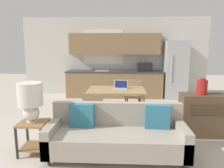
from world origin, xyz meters
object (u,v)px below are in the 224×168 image
Objects in this scene: table_lamp at (30,99)px; credenza at (212,115)px; dining_table at (116,92)px; laptop at (121,87)px; dining_chair_far_right at (133,93)px; dining_chair_near_left at (94,110)px; refrigerator at (175,70)px; vase at (202,87)px; couch at (117,135)px; side_table at (34,132)px.

credenza is (3.22, 0.86, -0.51)m from table_lamp.
dining_table is 3.86× the size of laptop.
dining_chair_far_right is 0.82m from laptop.
laptop is (0.53, 0.85, 0.31)m from dining_chair_near_left.
refrigerator is 3.14m from vase.
credenza is (1.89, -0.82, -0.26)m from dining_table.
table_lamp reaches higher than couch.
laptop is at bearing 51.53° from side_table.
refrigerator reaches higher than credenza.
table_lamp is 1.35m from dining_chair_near_left.
credenza is 2.15m from dining_chair_far_right.
side_table is 0.84× the size of table_lamp.
couch is at bearing -155.73° from credenza.
refrigerator is at bearing 90.04° from credenza.
laptop is at bearing 37.38° from dining_table.
dining_table is 2.08m from credenza.
vase is at bearing 16.27° from side_table.
couch is 3.39× the size of table_lamp.
dining_chair_near_left is (-2.32, -3.08, -0.47)m from refrigerator.
dining_chair_near_left is at bearing 46.35° from side_table.
side_table is 3.32m from credenza.
vase is at bearing -24.29° from laptop.
dining_chair_far_right is (-1.46, -1.55, -0.47)m from refrigerator.
dining_chair_far_right is at bearing 127.85° from vase.
table_lamp is 1.88× the size of laptop.
laptop is (-1.79, -2.23, -0.16)m from refrigerator.
couch is 1.80× the size of credenza.
dining_chair_far_right is at bearing 80.99° from couch.
vase is 0.37× the size of dining_chair_near_left.
credenza reaches higher than dining_table.
dining_table is at bearing -137.00° from laptop.
credenza is at bearing 15.20° from side_table.
table_lamp is (-1.33, -1.68, 0.25)m from dining_table.
side_table is at bearing -116.89° from dining_chair_far_right.
laptop is (-0.34, -0.68, 0.31)m from dining_chair_far_right.
refrigerator is 2.95× the size of table_lamp.
refrigerator is 2.87m from laptop.
couch is 1.92m from vase.
side_table is at bearing 50.81° from dining_chair_near_left.
side_table is at bearing -127.67° from dining_table.
laptop reaches higher than couch.
dining_table is 2.06× the size of table_lamp.
couch is 1.02m from dining_chair_near_left.
couch is at bearing -90.43° from dining_chair_far_right.
dining_chair_near_left is (0.88, 0.92, 0.12)m from side_table.
dining_chair_far_right is (0.43, 0.75, -0.20)m from dining_table.
vase is 2.06m from dining_chair_far_right.
dining_table is 1.09× the size of credenza.
couch is 6.37× the size of laptop.
dining_chair_near_left is (-0.86, -1.52, 0.00)m from dining_chair_far_right.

